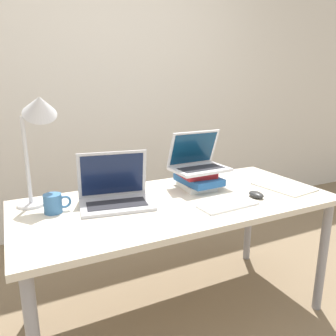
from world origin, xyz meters
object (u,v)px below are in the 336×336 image
at_px(notepad, 284,187).
at_px(wireless_keyboard, 228,205).
at_px(mug, 54,203).
at_px(mouse, 256,194).
at_px(desk_lamp, 38,119).
at_px(laptop_left, 115,194).
at_px(book_stack, 197,179).
at_px(laptop_on_books, 198,162).

bearing_deg(notepad, wireless_keyboard, -167.75).
relative_size(wireless_keyboard, mug, 2.44).
distance_m(wireless_keyboard, mouse, 0.22).
bearing_deg(desk_lamp, laptop_left, -22.83).
bearing_deg(notepad, mug, 171.38).
relative_size(wireless_keyboard, mouse, 3.19).
bearing_deg(mug, laptop_left, -3.11).
bearing_deg(mug, desk_lamp, 100.96).
height_order(book_stack, wireless_keyboard, book_stack).
distance_m(notepad, desk_lamp, 1.40).
distance_m(mug, desk_lamp, 0.41).
relative_size(laptop_left, book_stack, 1.43).
bearing_deg(desk_lamp, mouse, -20.11).
bearing_deg(laptop_left, mouse, -18.85).
distance_m(wireless_keyboard, desk_lamp, 1.01).
bearing_deg(wireless_keyboard, laptop_on_books, 86.15).
distance_m(book_stack, notepad, 0.52).
height_order(laptop_on_books, mug, laptop_on_books).
bearing_deg(laptop_on_books, mouse, -57.12).
bearing_deg(notepad, book_stack, 154.43).
xyz_separation_m(laptop_on_books, mouse, (0.19, -0.30, -0.14)).
relative_size(book_stack, notepad, 0.80).
bearing_deg(wireless_keyboard, laptop_left, 150.42).
height_order(laptop_left, mug, laptop_left).
height_order(laptop_on_books, wireless_keyboard, laptop_on_books).
xyz_separation_m(book_stack, mouse, (0.20, -0.29, -0.04)).
height_order(book_stack, mug, book_stack).
distance_m(wireless_keyboard, notepad, 0.49).
bearing_deg(notepad, laptop_left, 169.74).
xyz_separation_m(mug, desk_lamp, (-0.02, 0.12, 0.39)).
distance_m(laptop_left, mouse, 0.75).
bearing_deg(mouse, laptop_left, 161.15).
bearing_deg(laptop_left, wireless_keyboard, -29.58).
xyz_separation_m(book_stack, laptop_on_books, (0.01, 0.01, 0.10)).
xyz_separation_m(book_stack, wireless_keyboard, (-0.02, -0.33, -0.05)).
height_order(wireless_keyboard, notepad, wireless_keyboard).
height_order(laptop_on_books, mouse, laptop_on_books).
distance_m(laptop_left, desk_lamp, 0.52).
relative_size(laptop_on_books, wireless_keyboard, 1.04).
bearing_deg(laptop_on_books, book_stack, -121.67).
distance_m(mouse, desk_lamp, 1.18).
relative_size(book_stack, laptop_on_books, 0.84).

